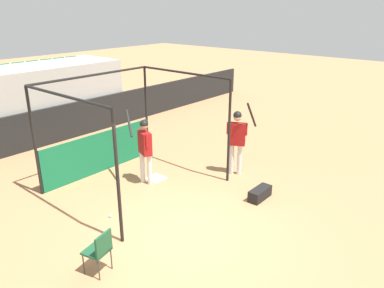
{
  "coord_description": "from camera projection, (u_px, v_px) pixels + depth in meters",
  "views": [
    {
      "loc": [
        -5.03,
        -4.43,
        4.47
      ],
      "look_at": [
        2.11,
        1.63,
        1.0
      ],
      "focal_mm": 35.0,
      "sensor_mm": 36.0,
      "label": 1
    }
  ],
  "objects": [
    {
      "name": "ground_plane",
      "position": [
        186.0,
        233.0,
        7.84
      ],
      "size": [
        60.0,
        60.0,
        0.0
      ],
      "primitive_type": "plane",
      "color": "#A8754C"
    },
    {
      "name": "outfield_wall",
      "position": [
        19.0,
        134.0,
        11.93
      ],
      "size": [
        24.0,
        0.12,
        1.26
      ],
      "color": "black",
      "rests_on": "ground"
    },
    {
      "name": "batting_cage",
      "position": [
        111.0,
        137.0,
        10.02
      ],
      "size": [
        3.74,
        3.2,
        2.79
      ],
      "color": "black",
      "rests_on": "ground"
    },
    {
      "name": "home_plate",
      "position": [
        156.0,
        178.0,
        10.3
      ],
      "size": [
        0.44,
        0.44,
        0.02
      ],
      "color": "white",
      "rests_on": "ground"
    },
    {
      "name": "player_batter",
      "position": [
        145.0,
        145.0,
        9.69
      ],
      "size": [
        0.59,
        0.97,
        1.92
      ],
      "rotation": [
        0.0,
        0.0,
        1.18
      ],
      "color": "silver",
      "rests_on": "ground"
    },
    {
      "name": "player_waiting",
      "position": [
        237.0,
        136.0,
        10.22
      ],
      "size": [
        0.67,
        0.67,
        2.13
      ],
      "rotation": [
        0.0,
        0.0,
        -1.07
      ],
      "color": "silver",
      "rests_on": "ground"
    },
    {
      "name": "folding_chair",
      "position": [
        100.0,
        248.0,
        6.49
      ],
      "size": [
        0.48,
        0.48,
        0.84
      ],
      "rotation": [
        0.0,
        0.0,
        0.24
      ],
      "color": "#194C2D",
      "rests_on": "ground"
    },
    {
      "name": "equipment_bag",
      "position": [
        260.0,
        194.0,
        9.18
      ],
      "size": [
        0.7,
        0.28,
        0.28
      ],
      "color": "black",
      "rests_on": "ground"
    },
    {
      "name": "baseball",
      "position": [
        110.0,
        216.0,
        8.41
      ],
      "size": [
        0.07,
        0.07,
        0.07
      ],
      "color": "white",
      "rests_on": "ground"
    }
  ]
}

